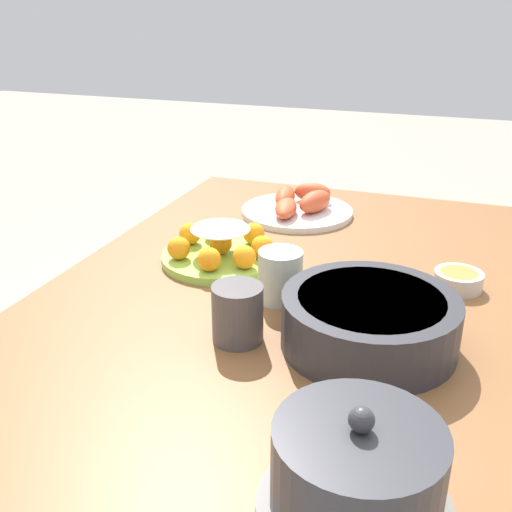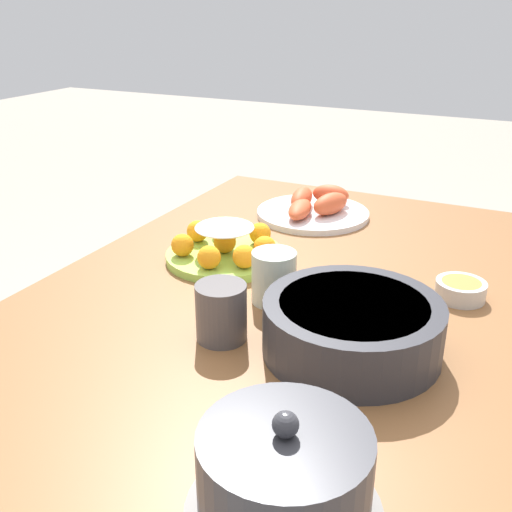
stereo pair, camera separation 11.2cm
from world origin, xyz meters
name	(u,v)px [view 1 (the left image)]	position (x,y,z in m)	size (l,w,h in m)	color
dining_table	(294,337)	(0.00, 0.00, 0.62)	(1.28, 0.88, 0.71)	brown
cake_plate	(221,249)	(-0.08, -0.18, 0.74)	(0.24, 0.24, 0.08)	#99CC4C
serving_bowl	(369,320)	(0.14, 0.15, 0.76)	(0.26, 0.26, 0.08)	#2D2D33
sauce_bowl	(458,280)	(-0.11, 0.27, 0.73)	(0.09, 0.09, 0.03)	beige
seafood_platter	(298,206)	(-0.40, -0.11, 0.73)	(0.27, 0.27, 0.06)	silver
cup_near	(238,313)	(0.19, -0.04, 0.76)	(0.08, 0.08, 0.09)	#4C4747
cup_far	(280,276)	(0.04, -0.02, 0.76)	(0.08, 0.08, 0.09)	beige
warming_pot	(355,493)	(0.50, 0.20, 0.77)	(0.19, 0.19, 0.16)	#66605B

